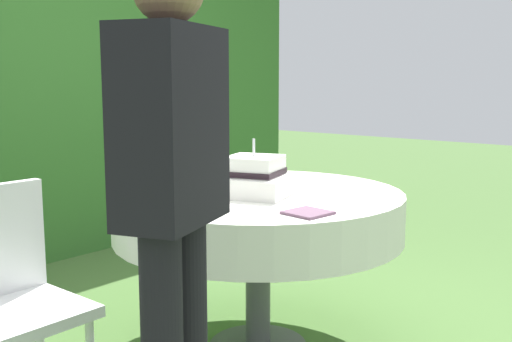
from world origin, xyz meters
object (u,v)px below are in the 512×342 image
object	(u,v)px
cake_table	(258,214)
wedding_cake	(253,178)
serving_plate_left	(205,174)
napkin_stack	(308,213)
serving_plate_near	(145,188)
garden_chair	(7,289)
standing_person	(173,195)
serving_plate_far	(145,200)

from	to	relation	value
cake_table	wedding_cake	distance (m)	0.20
serving_plate_left	napkin_stack	distance (m)	1.05
wedding_cake	napkin_stack	size ratio (longest dim) A/B	2.64
serving_plate_near	garden_chair	xyz separation A→B (m)	(-0.80, -0.22, -0.22)
cake_table	serving_plate_near	size ratio (longest dim) A/B	9.22
serving_plate_left	standing_person	world-z (taller)	standing_person
napkin_stack	standing_person	size ratio (longest dim) A/B	0.09
serving_plate_far	serving_plate_left	size ratio (longest dim) A/B	1.11
cake_table	wedding_cake	world-z (taller)	wedding_cake
serving_plate_left	napkin_stack	size ratio (longest dim) A/B	0.88
serving_plate_near	napkin_stack	distance (m)	0.88
napkin_stack	garden_chair	size ratio (longest dim) A/B	0.17
cake_table	garden_chair	size ratio (longest dim) A/B	1.48
cake_table	standing_person	world-z (taller)	standing_person
wedding_cake	standing_person	size ratio (longest dim) A/B	0.25
napkin_stack	standing_person	world-z (taller)	standing_person
garden_chair	standing_person	distance (m)	0.80
serving_plate_left	serving_plate_far	bearing A→B (deg)	-155.09
wedding_cake	serving_plate_near	bearing A→B (deg)	116.54
serving_plate_near	standing_person	bearing A→B (deg)	-125.27
cake_table	serving_plate_left	bearing A→B (deg)	71.42
wedding_cake	serving_plate_near	xyz separation A→B (m)	(-0.23, 0.46, -0.07)
cake_table	serving_plate_near	bearing A→B (deg)	125.70
cake_table	wedding_cake	bearing A→B (deg)	-154.62
serving_plate_near	standing_person	world-z (taller)	standing_person
serving_plate_near	serving_plate_left	world-z (taller)	same
wedding_cake	garden_chair	distance (m)	1.09
garden_chair	standing_person	world-z (taller)	standing_person
cake_table	standing_person	distance (m)	1.09
wedding_cake	garden_chair	size ratio (longest dim) A/B	0.45
wedding_cake	serving_plate_far	distance (m)	0.48
wedding_cake	standing_person	bearing A→B (deg)	-153.04
cake_table	serving_plate_far	size ratio (longest dim) A/B	8.98
cake_table	serving_plate_far	xyz separation A→B (m)	(-0.49, 0.20, 0.11)
serving_plate_near	standing_person	xyz separation A→B (m)	(-0.64, -0.90, 0.17)
serving_plate_far	standing_person	bearing A→B (deg)	-123.82
standing_person	cake_table	bearing A→B (deg)	26.84
serving_plate_near	garden_chair	world-z (taller)	garden_chair
serving_plate_far	garden_chair	world-z (taller)	garden_chair
serving_plate_far	cake_table	bearing A→B (deg)	-22.67
serving_plate_near	napkin_stack	world-z (taller)	same
wedding_cake	serving_plate_far	world-z (taller)	wedding_cake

